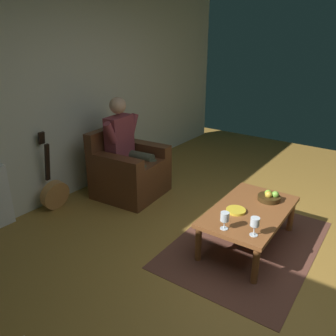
# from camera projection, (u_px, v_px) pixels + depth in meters

# --- Properties ---
(ground_plane) EXTENTS (7.68, 7.68, 0.00)m
(ground_plane) POSITION_uv_depth(u_px,v_px,m) (286.00, 272.00, 3.02)
(ground_plane) COLOR olive
(wall_back) EXTENTS (6.80, 0.06, 2.77)m
(wall_back) POSITION_uv_depth(u_px,v_px,m) (62.00, 86.00, 4.06)
(wall_back) COLOR silver
(wall_back) RESTS_ON ground
(rug) EXTENTS (1.83, 1.28, 0.01)m
(rug) POSITION_uv_depth(u_px,v_px,m) (246.00, 243.00, 3.43)
(rug) COLOR brown
(rug) RESTS_ON ground
(armchair) EXTENTS (0.86, 0.83, 0.86)m
(armchair) POSITION_uv_depth(u_px,v_px,m) (128.00, 171.00, 4.39)
(armchair) COLOR #552E1A
(armchair) RESTS_ON ground
(person_seated) EXTENTS (0.65, 0.59, 1.25)m
(person_seated) POSITION_uv_depth(u_px,v_px,m) (127.00, 145.00, 4.26)
(person_seated) COLOR brown
(person_seated) RESTS_ON ground
(coffee_table) EXTENTS (1.11, 0.67, 0.39)m
(coffee_table) POSITION_uv_depth(u_px,v_px,m) (249.00, 214.00, 3.30)
(coffee_table) COLOR brown
(coffee_table) RESTS_ON ground
(guitar) EXTENTS (0.35, 0.21, 0.94)m
(guitar) POSITION_uv_depth(u_px,v_px,m) (54.00, 192.00, 4.05)
(guitar) COLOR #BC7F45
(guitar) RESTS_ON ground
(wine_glass_near) EXTENTS (0.08, 0.08, 0.16)m
(wine_glass_near) POSITION_uv_depth(u_px,v_px,m) (225.00, 218.00, 2.93)
(wine_glass_near) COLOR silver
(wine_glass_near) RESTS_ON coffee_table
(wine_glass_far) EXTENTS (0.08, 0.08, 0.17)m
(wine_glass_far) POSITION_uv_depth(u_px,v_px,m) (255.00, 223.00, 2.83)
(wine_glass_far) COLOR silver
(wine_glass_far) RESTS_ON coffee_table
(fruit_bowl) EXTENTS (0.22, 0.22, 0.11)m
(fruit_bowl) POSITION_uv_depth(u_px,v_px,m) (269.00, 197.00, 3.45)
(fruit_bowl) COLOR #37250F
(fruit_bowl) RESTS_ON coffee_table
(decorative_dish) EXTENTS (0.19, 0.19, 0.02)m
(decorative_dish) POSITION_uv_depth(u_px,v_px,m) (236.00, 210.00, 3.24)
(decorative_dish) COLOR gold
(decorative_dish) RESTS_ON coffee_table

